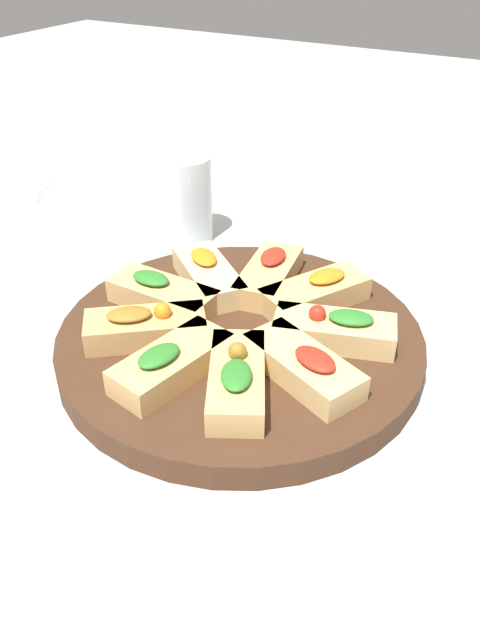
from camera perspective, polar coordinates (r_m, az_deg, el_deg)
The scene contains 13 objects.
ground_plane at distance 0.61m, azimuth 0.00°, elevation -2.90°, with size 3.00×3.00×0.00m, color beige.
serving_board at distance 0.61m, azimuth 0.00°, elevation -1.95°, with size 0.35×0.35×0.03m, color #422819.
focaccia_slice_0 at distance 0.58m, azimuth 8.65°, elevation -0.86°, with size 0.08×0.12×0.04m.
focaccia_slice_1 at distance 0.64m, azimuth 6.91°, elevation 2.48°, with size 0.12×0.09×0.03m.
focaccia_slice_2 at distance 0.66m, azimuth 2.67°, elevation 4.17°, with size 0.12×0.06×0.03m.
focaccia_slice_3 at distance 0.66m, azimuth -2.93°, elevation 4.12°, with size 0.11×0.12×0.03m.
focaccia_slice_4 at distance 0.64m, azimuth -6.94°, elevation 2.46°, with size 0.05×0.11×0.03m.
focaccia_slice_5 at distance 0.59m, azimuth -8.67°, elevation -0.60°, with size 0.10×0.12×0.04m.
focaccia_slice_6 at distance 0.54m, azimuth -6.31°, elevation -3.93°, with size 0.12×0.07×0.03m.
focaccia_slice_7 at distance 0.52m, azimuth -0.29°, elevation -5.39°, with size 0.12×0.09×0.04m.
focaccia_slice_8 at distance 0.54m, azimuth 5.83°, elevation -4.20°, with size 0.09×0.12×0.03m.
plate_right at distance 0.95m, azimuth -11.64°, elevation 11.05°, with size 0.23×0.23×0.02m.
water_glass at distance 0.81m, azimuth -4.86°, elevation 11.01°, with size 0.06×0.06×0.11m, color silver.
Camera 1 is at (-0.43, -0.24, 0.37)m, focal length 35.00 mm.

